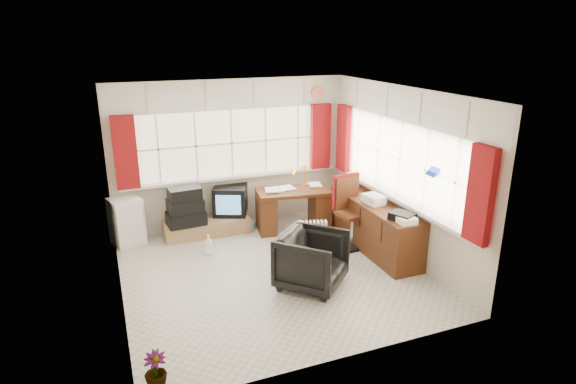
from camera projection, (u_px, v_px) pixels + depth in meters
name	position (u px, v px, depth m)	size (l,w,h in m)	color
ground	(273.00, 273.00, 6.73)	(4.00, 4.00, 0.00)	beige
room_walls	(272.00, 170.00, 6.26)	(4.00, 4.00, 4.00)	beige
window_back	(233.00, 173.00, 8.15)	(3.70, 0.12, 3.60)	#FFF1C9
window_right	(396.00, 193.00, 7.11)	(0.12, 3.70, 3.60)	#FFF1C9
curtains	(308.00, 152.00, 7.41)	(3.83, 3.83, 1.15)	maroon
overhead_cabinets	(310.00, 99.00, 7.23)	(3.98, 3.98, 0.48)	silver
desk	(293.00, 208.00, 8.14)	(1.29, 0.77, 0.73)	#4C2412
desk_lamp	(305.00, 170.00, 8.22)	(0.13, 0.11, 0.38)	#FFAA0A
task_chair	(349.00, 208.00, 7.52)	(0.51, 0.53, 1.12)	black
office_chair	(312.00, 260.00, 6.29)	(0.80, 0.82, 0.75)	black
radiator	(314.00, 242.00, 7.17)	(0.40, 0.25, 0.57)	white
credenza	(374.00, 225.00, 7.39)	(0.50, 2.00, 0.85)	#4C2412
file_tray	(402.00, 216.00, 6.60)	(0.25, 0.32, 0.11)	black
tv_bench	(207.00, 227.00, 8.02)	(1.40, 0.50, 0.25)	#A07450
crt_tv	(230.00, 200.00, 8.18)	(0.69, 0.66, 0.49)	black
hifi_stack	(185.00, 207.00, 7.69)	(0.63, 0.43, 0.63)	black
mini_fridge	(126.00, 221.00, 7.57)	(0.56, 0.56, 0.75)	white
spray_bottle_a	(208.00, 245.00, 7.27)	(0.12, 0.12, 0.31)	white
spray_bottle_b	(252.00, 224.00, 8.21)	(0.09, 0.09, 0.20)	#94DCD6
flower_vase	(155.00, 371.00, 4.51)	(0.21, 0.21, 0.38)	black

